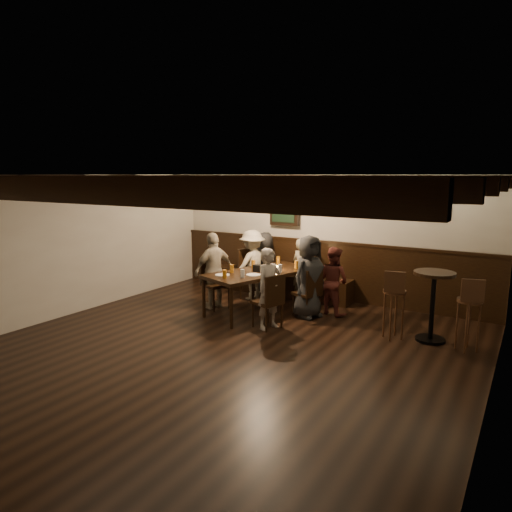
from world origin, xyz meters
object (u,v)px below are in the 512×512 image
Objects in this scene: chair_left_near at (253,284)px; high_top_table at (433,296)px; person_left_near at (252,265)px; bar_stool_right at (468,324)px; chair_left_far at (215,293)px; bar_stool_left at (393,313)px; person_bench_left at (264,263)px; dining_table at (260,275)px; person_left_far at (214,270)px; person_right_far at (269,289)px; person_right_near at (309,277)px; chair_right_near at (307,302)px; chair_right_far at (268,311)px; person_bench_right at (333,281)px; person_bench_centre at (302,270)px.

high_top_table is at bearing 98.86° from chair_left_near.
person_left_near is 4.01m from bar_stool_right.
bar_stool_left is at bearing 109.84° from chair_left_far.
person_bench_left reaches higher than chair_left_far.
dining_table is at bearing 122.03° from chair_left_far.
chair_left_near is 0.71× the size of person_left_far.
high_top_table is at bearing 98.79° from person_left_near.
person_right_far is at bearing 90.00° from chair_left_far.
person_bench_left is 1.71m from person_right_near.
chair_right_near is at bearing 90.00° from person_right_near.
chair_left_far is 0.88× the size of bar_stool_left.
dining_table is 0.94m from chair_right_far.
person_right_far is (1.40, -0.45, 0.36)m from chair_left_far.
person_left_near reaches higher than chair_left_far.
person_bench_right is at bearing 45.00° from dining_table.
bar_stool_left is at bearing -157.58° from high_top_table.
person_left_near is 1.29× the size of bar_stool_left.
chair_left_far is at bearing 1.95° from person_left_near.
bar_stool_right is (2.54, -0.26, 0.13)m from chair_right_near.
person_left_far is 1.34× the size of high_top_table.
person_bench_centre is (0.87, 0.35, 0.31)m from chair_left_near.
person_right_far reaches higher than bar_stool_right.
chair_left_far is 3.72m from high_top_table.
chair_right_far is 1.77m from person_left_near.
person_right_far is 2.87m from bar_stool_right.
chair_left_near is 0.90m from chair_left_far.
person_bench_centre is at bearing 25.59° from chair_right_far.
bar_stool_left is (3.19, 0.10, 0.11)m from chair_left_far.
person_right_far is at bearing 116.57° from person_bench_centre.
person_bench_right reaches higher than chair_right_far.
bar_stool_right is (3.94, -1.19, -0.24)m from person_bench_left.
bar_stool_right is (2.82, 0.60, 0.12)m from chair_right_far.
chair_left_far is 0.78× the size of person_bench_right.
chair_right_near is (1.64, 0.41, -0.02)m from chair_left_far.
person_left_far is 1.32× the size of bar_stool_left.
person_left_far is at bearing 165.97° from bar_stool_right.
person_left_far reaches higher than person_right_far.
person_bench_right is at bearing 105.52° from chair_left_near.
high_top_table is 0.99× the size of bar_stool_right.
person_bench_left reaches higher than chair_right_near.
dining_table is at bearing 57.94° from chair_right_far.
chair_left_near is at bearing 170.89° from high_top_table.
person_bench_centre is 0.91m from person_bench_right.
bar_stool_left is at bearing 15.50° from dining_table.
person_right_far is (0.25, -1.66, 0.03)m from person_bench_centre.
person_bench_left reaches higher than chair_left_near.
chair_left_far is at bearing 90.00° from chair_right_far.
high_top_table is at bearing -178.69° from person_bench_left.
chair_right_near is at bearing 32.08° from dining_table.
person_bench_right is at bearing 129.29° from person_left_far.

